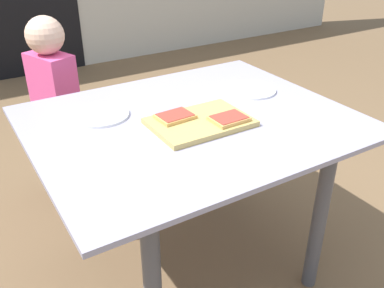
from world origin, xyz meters
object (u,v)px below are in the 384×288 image
object	(u,v)px
dining_table	(192,147)
pizza_slice_near_right	(229,119)
pizza_slice_far_left	(175,116)
plate_white_right	(250,90)
cutting_board	(200,122)
plate_white_left	(100,115)
child_left	(55,98)

from	to	relation	value
dining_table	pizza_slice_near_right	xyz separation A→B (m)	(0.09, -0.12, 0.15)
pizza_slice_far_left	plate_white_right	size ratio (longest dim) A/B	0.62
cutting_board	pizza_slice_near_right	bearing A→B (deg)	-35.61
pizza_slice_far_left	pizza_slice_near_right	size ratio (longest dim) A/B	1.03
dining_table	plate_white_left	bearing A→B (deg)	144.61
plate_white_right	plate_white_left	distance (m)	0.67
cutting_board	plate_white_left	size ratio (longest dim) A/B	1.61
child_left	cutting_board	bearing A→B (deg)	-70.87
dining_table	child_left	bearing A→B (deg)	110.28
cutting_board	pizza_slice_near_right	xyz separation A→B (m)	(0.09, -0.06, 0.02)
cutting_board	plate_white_left	world-z (taller)	cutting_board
plate_white_right	pizza_slice_far_left	bearing A→B (deg)	-165.84
pizza_slice_near_right	pizza_slice_far_left	bearing A→B (deg)	142.70
dining_table	plate_white_left	xyz separation A→B (m)	(-0.29, 0.21, 0.13)
plate_white_right	plate_white_left	size ratio (longest dim) A/B	1.00
child_left	pizza_slice_near_right	bearing A→B (deg)	-67.51
cutting_board	plate_white_right	xyz separation A→B (m)	(0.37, 0.17, -0.01)
pizza_slice_near_right	child_left	size ratio (longest dim) A/B	0.13
dining_table	cutting_board	xyz separation A→B (m)	(0.00, -0.06, 0.13)
plate_white_left	child_left	xyz separation A→B (m)	(-0.02, 0.63, -0.15)
cutting_board	pizza_slice_far_left	size ratio (longest dim) A/B	2.61
dining_table	pizza_slice_near_right	size ratio (longest dim) A/B	8.87
cutting_board	pizza_slice_near_right	world-z (taller)	pizza_slice_near_right
plate_white_left	child_left	size ratio (longest dim) A/B	0.22
pizza_slice_far_left	plate_white_left	distance (m)	0.30
pizza_slice_near_right	plate_white_right	distance (m)	0.37
pizza_slice_far_left	pizza_slice_near_right	world-z (taller)	same
plate_white_right	child_left	size ratio (longest dim) A/B	0.22
pizza_slice_far_left	pizza_slice_near_right	distance (m)	0.20
dining_table	pizza_slice_far_left	bearing A→B (deg)	178.76
pizza_slice_far_left	pizza_slice_near_right	bearing A→B (deg)	-37.30
pizza_slice_far_left	child_left	size ratio (longest dim) A/B	0.14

